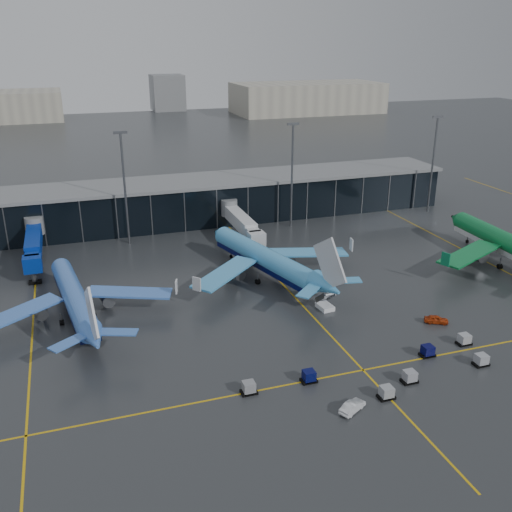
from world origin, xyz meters
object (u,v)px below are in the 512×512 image
object	(u,v)px
mobile_airstair	(325,305)
service_van_red	(436,319)
airliner_arkefly	(73,285)
baggage_carts	(393,369)
airliner_aer_lingus	(510,232)
service_van_white	(352,406)
airliner_klm_near	(264,246)

from	to	relation	value
mobile_airstair	service_van_red	world-z (taller)	mobile_airstair
airliner_arkefly	baggage_carts	world-z (taller)	airliner_arkefly
baggage_carts	mobile_airstair	world-z (taller)	mobile_airstair
airliner_arkefly	airliner_aer_lingus	world-z (taller)	airliner_aer_lingus
airliner_arkefly	service_van_red	distance (m)	60.58
baggage_carts	airliner_aer_lingus	bearing A→B (deg)	33.12
airliner_arkefly	service_van_white	xyz separation A→B (m)	(32.11, -38.30, -5.28)
airliner_klm_near	service_van_red	size ratio (longest dim) A/B	10.92
airliner_arkefly	service_van_red	bearing A→B (deg)	-28.10
airliner_klm_near	service_van_white	bearing A→B (deg)	-110.06
airliner_klm_near	service_van_white	distance (m)	44.90
airliner_klm_near	mobile_airstair	distance (m)	18.48
service_van_red	service_van_white	distance (m)	29.65
airliner_aer_lingus	service_van_red	bearing A→B (deg)	-145.98
mobile_airstair	service_van_white	bearing A→B (deg)	-114.51
mobile_airstair	airliner_arkefly	bearing A→B (deg)	159.27
baggage_carts	service_van_white	bearing A→B (deg)	-147.51
airliner_klm_near	airliner_aer_lingus	size ratio (longest dim) A/B	0.95
airliner_arkefly	airliner_aer_lingus	distance (m)	86.18
service_van_white	airliner_klm_near	bearing A→B (deg)	-33.62
airliner_aer_lingus	service_van_white	xyz separation A→B (m)	(-54.00, -35.09, -6.16)
airliner_aer_lingus	mobile_airstair	distance (m)	45.89
airliner_aer_lingus	service_van_white	bearing A→B (deg)	-144.41
airliner_arkefly	airliner_klm_near	size ratio (longest dim) A/B	0.91
baggage_carts	mobile_airstair	distance (m)	21.67
airliner_arkefly	baggage_carts	distance (m)	52.87
service_van_red	airliner_aer_lingus	bearing A→B (deg)	-29.98
airliner_klm_near	service_van_red	bearing A→B (deg)	-68.34
airliner_aer_lingus	service_van_red	size ratio (longest dim) A/B	11.44
airliner_aer_lingus	baggage_carts	bearing A→B (deg)	-144.30
airliner_klm_near	baggage_carts	xyz separation A→B (m)	(5.71, -38.37, -5.77)
airliner_aer_lingus	service_van_red	distance (m)	35.33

